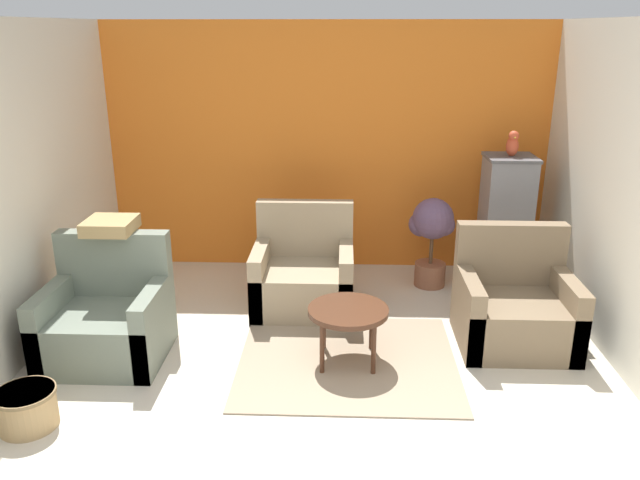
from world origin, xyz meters
TOP-DOWN VIEW (x-y plane):
  - wall_back_accent at (0.00, 3.51)m, footprint 4.52×0.06m
  - wall_left at (-2.23, 1.74)m, footprint 0.06×3.48m
  - wall_right at (2.23, 1.74)m, footprint 0.06×3.48m
  - area_rug at (0.22, 1.43)m, footprint 1.64×1.45m
  - coffee_table at (0.22, 1.43)m, footprint 0.60×0.60m
  - armchair_left at (-1.61, 1.46)m, footprint 0.88×0.78m
  - armchair_right at (1.54, 1.80)m, footprint 0.88×0.78m
  - armchair_middle at (-0.17, 2.41)m, footprint 0.88×0.78m
  - birdcage at (1.71, 2.99)m, footprint 0.59×0.59m
  - parrot at (1.71, 2.99)m, footprint 0.11×0.20m
  - potted_plant at (1.03, 2.95)m, footprint 0.43×0.39m
  - wicker_basket at (-1.80, 0.54)m, footprint 0.38×0.38m
  - throw_pillow at (-1.61, 1.73)m, footprint 0.36×0.36m

SIDE VIEW (x-z plane):
  - area_rug at x=0.22m, z-range 0.00..0.01m
  - wicker_basket at x=-1.80m, z-range 0.01..0.27m
  - armchair_left at x=-1.61m, z-range -0.17..0.74m
  - armchair_right at x=1.54m, z-range -0.17..0.74m
  - armchair_middle at x=-0.17m, z-range -0.17..0.74m
  - coffee_table at x=0.22m, z-range 0.17..0.61m
  - potted_plant at x=1.03m, z-range 0.12..1.00m
  - birdcage at x=1.71m, z-range -0.04..1.24m
  - throw_pillow at x=-1.61m, z-range 0.92..1.02m
  - wall_back_accent at x=0.00m, z-range 0.00..2.48m
  - wall_left at x=-2.23m, z-range 0.00..2.48m
  - wall_right at x=2.23m, z-range 0.00..2.48m
  - parrot at x=1.71m, z-range 1.27..1.51m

